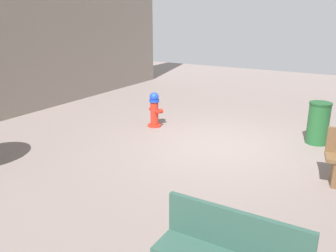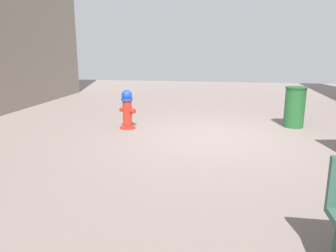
{
  "view_description": "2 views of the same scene",
  "coord_description": "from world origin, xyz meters",
  "views": [
    {
      "loc": [
        -2.7,
        6.75,
        2.75
      ],
      "look_at": [
        0.72,
        1.01,
        0.62
      ],
      "focal_mm": 37.23,
      "sensor_mm": 36.0,
      "label": 1
    },
    {
      "loc": [
        -0.13,
        6.59,
        1.81
      ],
      "look_at": [
        0.87,
        0.7,
        0.38
      ],
      "focal_mm": 34.84,
      "sensor_mm": 36.0,
      "label": 2
    }
  ],
  "objects": [
    {
      "name": "fire_hydrant",
      "position": [
        2.01,
        -0.48,
        0.45
      ],
      "size": [
        0.42,
        0.41,
        0.89
      ],
      "color": "red",
      "rests_on": "ground_plane"
    },
    {
      "name": "ground_plane",
      "position": [
        0.0,
        0.0,
        0.0
      ],
      "size": [
        23.4,
        23.4,
        0.0
      ],
      "primitive_type": "plane",
      "color": "gray"
    },
    {
      "name": "trash_bin",
      "position": [
        -1.79,
        -1.28,
        0.47
      ],
      "size": [
        0.48,
        0.48,
        0.94
      ],
      "color": "#266633",
      "rests_on": "ground_plane"
    }
  ]
}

